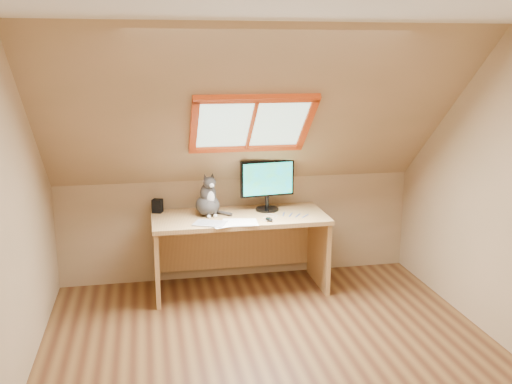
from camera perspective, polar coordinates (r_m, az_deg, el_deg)
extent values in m
plane|color=brown|center=(4.33, 2.25, -16.71)|extent=(3.50, 3.50, 0.00)
cube|color=tan|center=(2.30, 12.81, -12.04)|extent=(3.50, 0.02, 2.40)
cube|color=tan|center=(3.87, -23.73, -2.33)|extent=(0.02, 3.50, 2.40)
cube|color=tan|center=(4.59, 24.16, 0.00)|extent=(0.02, 3.50, 2.40)
cube|color=tan|center=(5.71, -1.75, -3.59)|extent=(3.50, 0.02, 1.00)
cube|color=silver|center=(3.00, 6.25, 17.65)|extent=(3.50, 1.95, 0.02)
cube|color=tan|center=(4.72, -0.31, 7.69)|extent=(3.50, 1.56, 1.41)
cube|color=#B2E0CC|center=(4.80, -0.48, 6.95)|extent=(0.90, 0.53, 0.48)
cube|color=#E64E15|center=(4.80, -0.48, 6.95)|extent=(1.02, 0.64, 0.59)
cube|color=tan|center=(5.29, -1.66, -2.56)|extent=(1.61, 0.70, 0.04)
cube|color=tan|center=(5.34, -9.92, -6.75)|extent=(0.04, 0.63, 0.69)
cube|color=tan|center=(5.58, 6.28, -5.75)|extent=(0.04, 0.63, 0.69)
cube|color=tan|center=(5.71, -2.17, -5.22)|extent=(1.51, 0.03, 0.49)
cylinder|color=black|center=(5.46, 1.11, -1.73)|extent=(0.22, 0.22, 0.02)
cylinder|color=black|center=(5.44, 1.12, -1.01)|extent=(0.04, 0.04, 0.12)
cube|color=black|center=(5.39, 1.13, 1.38)|extent=(0.53, 0.10, 0.34)
cube|color=#0883CF|center=(5.36, 1.22, 1.32)|extent=(0.48, 0.07, 0.30)
ellipsoid|color=#3D3836|center=(5.29, -4.87, -1.30)|extent=(0.28, 0.32, 0.19)
ellipsoid|color=#3D3836|center=(5.25, -4.83, -0.17)|extent=(0.18, 0.18, 0.21)
ellipsoid|color=silver|center=(5.20, -4.56, -0.55)|extent=(0.08, 0.06, 0.12)
ellipsoid|color=#3D3836|center=(5.18, -4.66, 0.96)|extent=(0.14, 0.13, 0.11)
sphere|color=silver|center=(5.14, -4.45, 0.66)|extent=(0.04, 0.04, 0.04)
cone|color=#3D3836|center=(5.18, -5.13, 1.54)|extent=(0.06, 0.06, 0.07)
cone|color=#3D3836|center=(5.20, -4.39, 1.62)|extent=(0.06, 0.07, 0.07)
cube|color=black|center=(5.45, -9.83, -1.38)|extent=(0.11, 0.11, 0.13)
cube|color=#B2B2B7|center=(5.03, -4.63, -3.16)|extent=(0.33, 0.29, 0.01)
ellipsoid|color=black|center=(5.10, 1.32, -2.75)|extent=(0.08, 0.11, 0.03)
cube|color=white|center=(5.02, -2.55, -3.21)|extent=(0.33, 0.27, 0.00)
cube|color=white|center=(5.02, -2.55, -3.19)|extent=(0.32, 0.24, 0.00)
cube|color=white|center=(5.02, -2.55, -3.18)|extent=(0.35, 0.30, 0.00)
cube|color=white|center=(5.02, -2.55, -3.16)|extent=(0.34, 0.28, 0.00)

